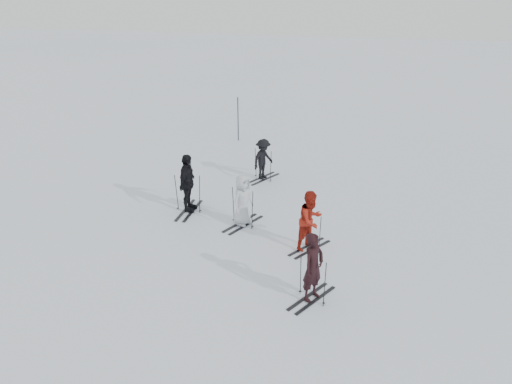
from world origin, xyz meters
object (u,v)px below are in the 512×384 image
skier_uphill_left (187,184)px  skier_uphill_far (263,160)px  skier_near_dark (313,268)px  skier_red (311,221)px  piste_marker (238,119)px  skier_grey (243,201)px

skier_uphill_left → skier_uphill_far: bearing=-27.5°
skier_near_dark → skier_red: skier_red is taller
skier_red → skier_uphill_left: bearing=102.0°
skier_uphill_far → piste_marker: (-2.48, 4.63, 0.26)m
skier_red → skier_uphill_far: bearing=59.0°
piste_marker → skier_uphill_far: bearing=-61.8°
skier_red → skier_grey: bearing=97.8°
skier_uphill_far → skier_grey: bearing=-149.3°
skier_uphill_far → piste_marker: 5.25m
skier_red → skier_grey: size_ratio=1.07×
skier_red → skier_uphill_far: skier_red is taller
skier_grey → skier_red: bearing=-90.7°
skier_red → piste_marker: 10.87m
skier_grey → skier_uphill_far: 4.00m
skier_uphill_far → piste_marker: piste_marker is taller
skier_grey → skier_uphill_far: size_ratio=1.04×
skier_red → skier_grey: 2.48m
skier_red → piste_marker: size_ratio=0.83×
skier_grey → skier_uphill_far: (-0.41, 3.98, -0.03)m
skier_uphill_left → skier_uphill_far: (1.61, 3.51, -0.19)m
skier_uphill_far → skier_red: bearing=-126.5°
skier_grey → piste_marker: piste_marker is taller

